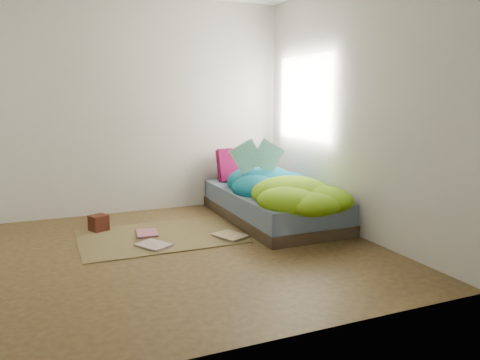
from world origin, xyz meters
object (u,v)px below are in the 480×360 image
at_px(open_book, 258,148).
at_px(floor_book_a, 145,248).
at_px(bed, 272,205).
at_px(floor_book_b, 136,234).
at_px(pillow_magenta, 234,165).
at_px(wooden_box, 99,223).

height_order(open_book, floor_book_a, open_book).
height_order(bed, floor_book_b, bed).
bearing_deg(pillow_magenta, open_book, -85.80).
xyz_separation_m(pillow_magenta, floor_book_b, (-1.43, -0.85, -0.52)).
bearing_deg(open_book, wooden_box, -169.31).
xyz_separation_m(bed, floor_book_a, (-1.60, -0.55, -0.14)).
distance_m(wooden_box, floor_book_b, 0.49).
relative_size(wooden_box, floor_book_a, 0.53).
bearing_deg(floor_book_b, open_book, 14.19).
height_order(pillow_magenta, floor_book_b, pillow_magenta).
bearing_deg(floor_book_b, floor_book_a, -84.81).
bearing_deg(open_book, floor_book_a, -139.97).
xyz_separation_m(bed, floor_book_b, (-1.59, -0.07, -0.14)).
bearing_deg(pillow_magenta, bed, -76.66).
relative_size(bed, open_book, 3.95).
bearing_deg(floor_book_a, wooden_box, 80.96).
bearing_deg(floor_book_a, pillow_magenta, 12.15).
xyz_separation_m(open_book, floor_book_b, (-1.46, -0.19, -0.81)).
height_order(bed, wooden_box, bed).
bearing_deg(open_book, pillow_magenta, 108.30).
distance_m(open_book, wooden_box, 1.94).
relative_size(bed, floor_book_b, 6.96).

